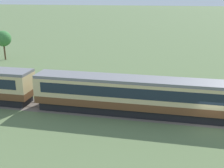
# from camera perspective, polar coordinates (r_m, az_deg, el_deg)

# --- Properties ---
(ground_plane) EXTENTS (600.00, 600.00, 0.00)m
(ground_plane) POSITION_cam_1_polar(r_m,az_deg,el_deg) (28.92, 19.31, -8.24)
(ground_plane) COLOR #566B42
(passenger_train) EXTENTS (89.09, 3.03, 3.97)m
(passenger_train) POSITION_cam_1_polar(r_m,az_deg,el_deg) (32.72, -15.01, -0.63)
(passenger_train) COLOR brown
(passenger_train) RESTS_ON ground_plane
(railway_track) EXTENTS (145.63, 3.60, 0.04)m
(railway_track) POSITION_cam_1_polar(r_m,az_deg,el_deg) (31.30, -4.71, -5.20)
(railway_track) COLOR #665B51
(railway_track) RESTS_ON ground_plane
(yard_tree_1) EXTENTS (3.01, 3.01, 5.62)m
(yard_tree_1) POSITION_cam_1_polar(r_m,az_deg,el_deg) (58.15, -21.25, 8.59)
(yard_tree_1) COLOR #4C3823
(yard_tree_1) RESTS_ON ground_plane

